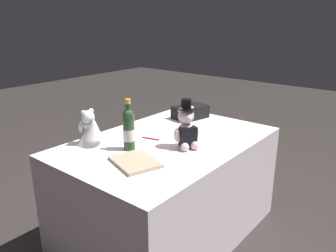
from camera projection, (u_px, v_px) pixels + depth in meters
ground_plane at (168, 230)px, 2.45m from camera, size 12.00×12.00×0.00m
reception_table at (168, 187)px, 2.34m from camera, size 1.45×0.96×0.71m
teddy_bear_groom at (186, 129)px, 2.07m from camera, size 0.16×0.16×0.31m
teddy_bear_bride at (90, 129)px, 2.13m from camera, size 0.16×0.20×0.23m
champagne_bottle at (129, 129)px, 2.04m from camera, size 0.07×0.07×0.32m
signing_pen at (151, 139)px, 2.25m from camera, size 0.04×0.13×0.01m
gift_case_black at (190, 112)px, 2.71m from camera, size 0.30×0.23×0.10m
guestbook at (135, 162)px, 1.87m from camera, size 0.29×0.33×0.02m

